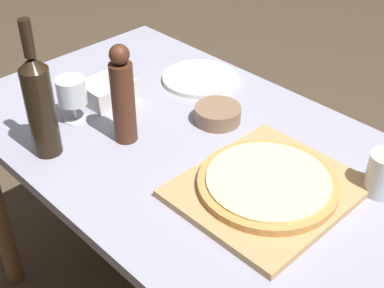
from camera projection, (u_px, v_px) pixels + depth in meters
The scene contains 10 objects.
dining_table at pixel (209, 184), 1.42m from camera, with size 0.79×1.46×0.78m.
cutting_board at pixel (267, 189), 1.22m from camera, with size 0.39×0.34×0.02m.
pizza at pixel (268, 183), 1.21m from camera, with size 0.32×0.32×0.02m.
wine_bottle at pixel (40, 104), 1.28m from camera, with size 0.07×0.07×0.35m.
pepper_mill at pixel (123, 97), 1.33m from camera, with size 0.06×0.06×0.27m.
wine_glass at pixel (72, 92), 1.43m from camera, with size 0.08×0.08×0.13m.
small_bowl at pixel (218, 114), 1.46m from camera, with size 0.13×0.13×0.04m.
drinking_tumbler at pixel (383, 174), 1.20m from camera, with size 0.08×0.08×0.10m.
dinner_plate at pixel (200, 78), 1.66m from camera, with size 0.24×0.24×0.01m.
food_container at pixel (107, 90), 1.55m from camera, with size 0.14×0.12×0.06m.
Camera 1 is at (-0.79, -0.75, 1.58)m, focal length 50.00 mm.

